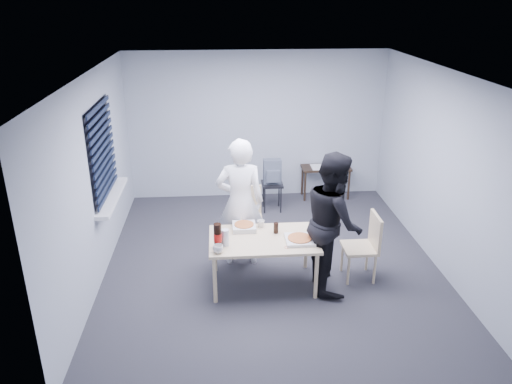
{
  "coord_description": "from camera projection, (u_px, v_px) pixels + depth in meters",
  "views": [
    {
      "loc": [
        -0.68,
        -6.04,
        3.51
      ],
      "look_at": [
        -0.21,
        0.1,
        1.02
      ],
      "focal_mm": 35.0,
      "sensor_mm": 36.0,
      "label": 1
    }
  ],
  "objects": [
    {
      "name": "papers",
      "position": [
        318.0,
        167.0,
        8.9
      ],
      "size": [
        0.34,
        0.39,
        0.01
      ],
      "primitive_type": "cube",
      "rotation": [
        0.0,
        0.0,
        0.33
      ],
      "color": "white",
      "rests_on": "side_table"
    },
    {
      "name": "backpack",
      "position": [
        272.0,
        172.0,
        8.33
      ],
      "size": [
        0.3,
        0.22,
        0.42
      ],
      "rotation": [
        0.0,
        0.0,
        0.32
      ],
      "color": "#575E66",
      "rests_on": "stool"
    },
    {
      "name": "room",
      "position": [
        105.0,
        158.0,
        6.62
      ],
      "size": [
        5.0,
        5.0,
        5.0
      ],
      "color": "#2D2C31",
      "rests_on": "ground"
    },
    {
      "name": "pizza_box_a",
      "position": [
        244.0,
        227.0,
        6.42
      ],
      "size": [
        0.29,
        0.29,
        0.07
      ],
      "rotation": [
        0.0,
        0.0,
        0.12
      ],
      "color": "silver",
      "rests_on": "dining_table"
    },
    {
      "name": "plastic_cups",
      "position": [
        225.0,
        238.0,
        5.98
      ],
      "size": [
        0.11,
        0.11,
        0.21
      ],
      "primitive_type": "cylinder",
      "rotation": [
        0.0,
        0.0,
        -0.3
      ],
      "color": "silver",
      "rests_on": "dining_table"
    },
    {
      "name": "dining_table",
      "position": [
        263.0,
        243.0,
        6.21
      ],
      "size": [
        1.34,
        0.85,
        0.65
      ],
      "color": "#CEB792",
      "rests_on": "ground"
    },
    {
      "name": "rubber_band",
      "position": [
        287.0,
        247.0,
        5.97
      ],
      "size": [
        0.08,
        0.08,
        0.0
      ],
      "primitive_type": "torus",
      "rotation": [
        0.0,
        0.0,
        -0.39
      ],
      "color": "red",
      "rests_on": "dining_table"
    },
    {
      "name": "black_box",
      "position": [
        338.0,
        164.0,
        8.95
      ],
      "size": [
        0.18,
        0.15,
        0.06
      ],
      "primitive_type": "cube",
      "rotation": [
        0.0,
        0.0,
        0.34
      ],
      "color": "black",
      "rests_on": "side_table"
    },
    {
      "name": "side_table",
      "position": [
        326.0,
        171.0,
        8.95
      ],
      "size": [
        0.87,
        0.39,
        0.58
      ],
      "color": "black",
      "rests_on": "ground"
    },
    {
      "name": "cola_glass",
      "position": [
        276.0,
        228.0,
        6.3
      ],
      "size": [
        0.07,
        0.07,
        0.14
      ],
      "primitive_type": "cylinder",
      "rotation": [
        0.0,
        0.0,
        0.06
      ],
      "color": "black",
      "rests_on": "dining_table"
    },
    {
      "name": "person_black",
      "position": [
        333.0,
        222.0,
        6.1
      ],
      "size": [
        0.47,
        0.86,
        1.77
      ],
      "primitive_type": "imported",
      "rotation": [
        0.0,
        0.0,
        1.57
      ],
      "color": "black",
      "rests_on": "ground"
    },
    {
      "name": "chair_far",
      "position": [
        247.0,
        212.0,
        7.26
      ],
      "size": [
        0.42,
        0.42,
        0.89
      ],
      "color": "#CEB792",
      "rests_on": "ground"
    },
    {
      "name": "mug_a",
      "position": [
        218.0,
        249.0,
        5.84
      ],
      "size": [
        0.17,
        0.17,
        0.1
      ],
      "primitive_type": "imported",
      "rotation": [
        0.0,
        0.0,
        0.52
      ],
      "color": "silver",
      "rests_on": "dining_table"
    },
    {
      "name": "stool",
      "position": [
        272.0,
        189.0,
        8.46
      ],
      "size": [
        0.35,
        0.35,
        0.49
      ],
      "color": "black",
      "rests_on": "ground"
    },
    {
      "name": "person_white",
      "position": [
        240.0,
        202.0,
        6.65
      ],
      "size": [
        0.65,
        0.42,
        1.77
      ],
      "primitive_type": "imported",
      "rotation": [
        0.0,
        0.0,
        3.14
      ],
      "color": "white",
      "rests_on": "ground"
    },
    {
      "name": "pizza_box_b",
      "position": [
        300.0,
        239.0,
        6.12
      ],
      "size": [
        0.35,
        0.35,
        0.05
      ],
      "rotation": [
        0.0,
        0.0,
        -0.08
      ],
      "color": "silver",
      "rests_on": "dining_table"
    },
    {
      "name": "chair_right",
      "position": [
        366.0,
        242.0,
        6.4
      ],
      "size": [
        0.42,
        0.42,
        0.89
      ],
      "color": "#CEB792",
      "rests_on": "ground"
    },
    {
      "name": "mug_b",
      "position": [
        261.0,
        224.0,
        6.47
      ],
      "size": [
        0.1,
        0.1,
        0.09
      ],
      "primitive_type": "imported",
      "color": "silver",
      "rests_on": "dining_table"
    },
    {
      "name": "soda_bottle",
      "position": [
        218.0,
        236.0,
        5.92
      ],
      "size": [
        0.1,
        0.1,
        0.31
      ],
      "rotation": [
        0.0,
        0.0,
        0.1
      ],
      "color": "black",
      "rests_on": "dining_table"
    }
  ]
}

